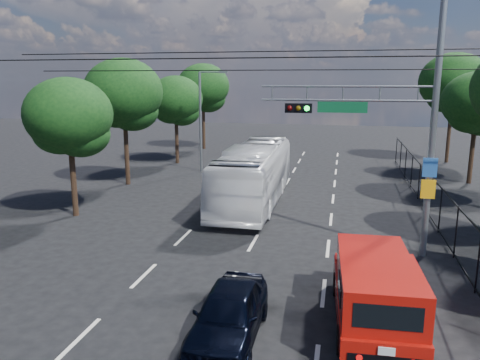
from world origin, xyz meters
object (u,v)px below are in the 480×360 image
(signal_mast, at_px, (398,115))
(white_bus, at_px, (254,174))
(white_van, at_px, (242,170))
(navy_hatchback, at_px, (229,313))
(red_pickup, at_px, (375,289))

(signal_mast, relative_size, white_bus, 0.85)
(white_bus, bearing_deg, white_van, 107.91)
(white_bus, bearing_deg, signal_mast, -44.73)
(signal_mast, bearing_deg, white_bus, 135.80)
(navy_hatchback, distance_m, white_bus, 13.58)
(white_bus, bearing_deg, navy_hatchback, -82.47)
(red_pickup, distance_m, navy_hatchback, 3.92)
(signal_mast, bearing_deg, white_van, 125.08)
(white_van, bearing_deg, red_pickup, -66.09)
(signal_mast, xyz_separation_m, white_bus, (-6.44, 6.26, -3.68))
(navy_hatchback, xyz_separation_m, white_bus, (-1.90, 13.42, 0.88))
(red_pickup, distance_m, white_van, 19.00)
(navy_hatchback, distance_m, white_van, 19.32)
(signal_mast, relative_size, navy_hatchback, 2.36)
(red_pickup, relative_size, navy_hatchback, 1.36)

